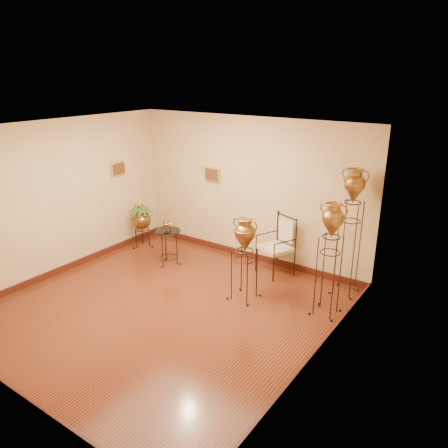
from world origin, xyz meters
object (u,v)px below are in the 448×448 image
Objects in this scene: planter_urn at (141,218)px; side_table at (168,247)px; amphora_mid at (329,259)px; armchair at (276,246)px; amphora_tall at (350,232)px.

side_table is (1.08, -0.38, -0.26)m from planter_urn.
amphora_mid is at bearing 0.19° from side_table.
armchair is at bearing 8.70° from planter_urn.
amphora_mid is 2.03× the size of side_table.
planter_urn is at bearing 175.06° from amphora_mid.
amphora_mid reaches higher than side_table.
armchair is 1.22× the size of side_table.
planter_urn is 1.27× the size of side_table.
amphora_mid is 1.60× the size of planter_urn.
planter_urn reaches higher than armchair.
amphora_mid is (0.00, -0.83, -0.19)m from amphora_tall.
planter_urn is (-4.30, -0.45, -0.47)m from amphora_tall.
armchair is (-1.34, 0.00, -0.56)m from amphora_tall.
side_table is (-3.22, -0.01, -0.55)m from amphora_mid.
side_table is at bearing -132.76° from armchair.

